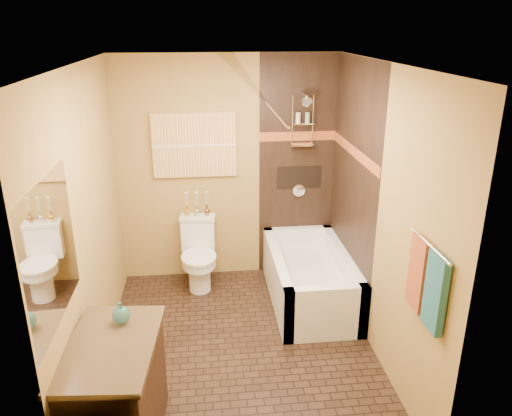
{
  "coord_description": "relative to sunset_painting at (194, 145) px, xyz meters",
  "views": [
    {
      "loc": [
        -0.28,
        -3.8,
        2.79
      ],
      "look_at": [
        0.19,
        0.4,
        1.21
      ],
      "focal_mm": 35.0,
      "sensor_mm": 36.0,
      "label": 1
    }
  ],
  "objects": [
    {
      "name": "bathtub",
      "position": [
        1.15,
        -0.73,
        -1.33
      ],
      "size": [
        0.8,
        1.5,
        0.55
      ],
      "color": "white",
      "rests_on": "floor"
    },
    {
      "name": "vanity",
      "position": [
        -0.57,
        -2.48,
        -1.13
      ],
      "size": [
        0.65,
        0.98,
        0.83
      ],
      "rotation": [
        0.0,
        0.0,
        -0.09
      ],
      "color": "black",
      "rests_on": "floor"
    },
    {
      "name": "teal_bottle",
      "position": [
        -0.52,
        -2.23,
        -0.64
      ],
      "size": [
        0.13,
        0.13,
        0.19
      ],
      "primitive_type": null,
      "rotation": [
        0.0,
        0.0,
        0.02
      ],
      "color": "#246C6B",
      "rests_on": "vanity"
    },
    {
      "name": "wall_right",
      "position": [
        1.55,
        -1.48,
        -0.3
      ],
      "size": [
        0.02,
        3.0,
        2.5
      ],
      "primitive_type": "cube",
      "color": "#AA8541",
      "rests_on": "floor"
    },
    {
      "name": "alcove_tile_back",
      "position": [
        1.13,
        0.01,
        -0.3
      ],
      "size": [
        0.85,
        0.01,
        2.5
      ],
      "primitive_type": "cube",
      "color": "black",
      "rests_on": "wall_back"
    },
    {
      "name": "towel_rust",
      "position": [
        1.51,
        -2.4,
        -0.37
      ],
      "size": [
        0.05,
        0.22,
        0.52
      ],
      "primitive_type": "cube",
      "color": "#9B3B1C",
      "rests_on": "towel_bar"
    },
    {
      "name": "wall_left",
      "position": [
        -0.85,
        -1.48,
        -0.3
      ],
      "size": [
        0.02,
        3.0,
        2.5
      ],
      "primitive_type": "cube",
      "color": "#AA8541",
      "rests_on": "floor"
    },
    {
      "name": "ceiling",
      "position": [
        0.35,
        -1.48,
        0.95
      ],
      "size": [
        3.0,
        3.0,
        0.0
      ],
      "primitive_type": "plane",
      "color": "silver",
      "rests_on": "wall_back"
    },
    {
      "name": "alcove_tile_right",
      "position": [
        1.54,
        -0.73,
        -0.3
      ],
      "size": [
        0.01,
        1.5,
        2.5
      ],
      "primitive_type": "cube",
      "color": "black",
      "rests_on": "wall_right"
    },
    {
      "name": "towel_teal",
      "position": [
        1.51,
        -2.66,
        -0.37
      ],
      "size": [
        0.05,
        0.22,
        0.52
      ],
      "primitive_type": "cube",
      "color": "#1C4C5E",
      "rests_on": "towel_bar"
    },
    {
      "name": "mosaic_band_back",
      "position": [
        1.13,
        0.0,
        0.07
      ],
      "size": [
        0.85,
        0.01,
        0.1
      ],
      "primitive_type": "cube",
      "color": "maroon",
      "rests_on": "alcove_tile_back"
    },
    {
      "name": "shower_fixtures",
      "position": [
        1.15,
        -0.1,
        0.12
      ],
      "size": [
        0.24,
        0.33,
        1.16
      ],
      "color": "silver",
      "rests_on": "floor"
    },
    {
      "name": "wall_front",
      "position": [
        0.35,
        -2.98,
        -0.3
      ],
      "size": [
        2.4,
        0.02,
        2.5
      ],
      "primitive_type": "cube",
      "color": "#AA8541",
      "rests_on": "floor"
    },
    {
      "name": "mosaic_band_right",
      "position": [
        1.53,
        -0.73,
        0.07
      ],
      "size": [
        0.01,
        1.5,
        0.1
      ],
      "primitive_type": "cube",
      "color": "maroon",
      "rests_on": "alcove_tile_right"
    },
    {
      "name": "toilet",
      "position": [
        0.0,
        -0.26,
        -1.16
      ],
      "size": [
        0.41,
        0.59,
        0.77
      ],
      "rotation": [
        0.0,
        0.0,
        -0.1
      ],
      "color": "white",
      "rests_on": "floor"
    },
    {
      "name": "alcove_niche",
      "position": [
        1.15,
        0.01,
        -0.4
      ],
      "size": [
        0.5,
        0.01,
        0.25
      ],
      "primitive_type": "cube",
      "color": "black",
      "rests_on": "alcove_tile_back"
    },
    {
      "name": "sunset_painting",
      "position": [
        0.0,
        0.0,
        0.0
      ],
      "size": [
        0.9,
        0.04,
        0.7
      ],
      "primitive_type": "cube",
      "color": "orange",
      "rests_on": "wall_back"
    },
    {
      "name": "towel_bar",
      "position": [
        1.5,
        -2.53,
        -0.1
      ],
      "size": [
        0.02,
        0.55,
        0.02
      ],
      "primitive_type": "cylinder",
      "rotation": [
        1.57,
        0.0,
        0.0
      ],
      "color": "silver",
      "rests_on": "wall_right"
    },
    {
      "name": "wall_back",
      "position": [
        0.35,
        0.02,
        -0.3
      ],
      "size": [
        2.4,
        0.02,
        2.5
      ],
      "primitive_type": "cube",
      "color": "#AA8541",
      "rests_on": "floor"
    },
    {
      "name": "vanity_mirror",
      "position": [
        -0.83,
        -2.48,
        -0.05
      ],
      "size": [
        0.01,
        1.0,
        0.9
      ],
      "primitive_type": "cube",
      "color": "white",
      "rests_on": "wall_left"
    },
    {
      "name": "bud_vases",
      "position": [
        0.0,
        -0.09,
        -0.63
      ],
      "size": [
        0.28,
        0.06,
        0.27
      ],
      "color": "gold",
      "rests_on": "toilet"
    },
    {
      "name": "floor",
      "position": [
        0.35,
        -1.48,
        -1.55
      ],
      "size": [
        3.0,
        3.0,
        0.0
      ],
      "primitive_type": "plane",
      "color": "black",
      "rests_on": "ground"
    },
    {
      "name": "curtain_rod",
      "position": [
        0.75,
        -0.73,
        0.47
      ],
      "size": [
        0.03,
        1.55,
        0.03
      ],
      "primitive_type": "cylinder",
      "rotation": [
        1.57,
        0.0,
        0.0
      ],
      "color": "silver",
      "rests_on": "wall_back"
    }
  ]
}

